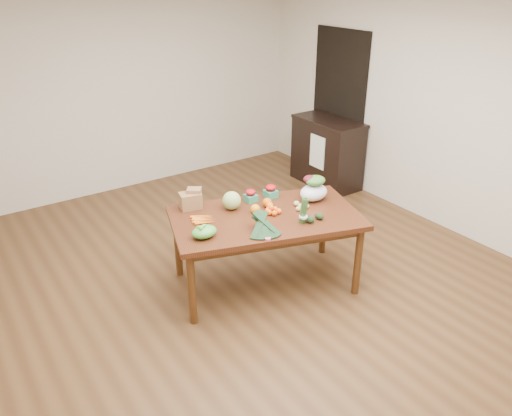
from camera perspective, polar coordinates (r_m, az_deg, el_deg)
floor at (r=5.03m, az=0.12°, el=-8.21°), size 6.00×6.00×0.00m
room_walls at (r=4.42m, az=0.14°, el=6.45°), size 5.02×6.02×2.70m
dining_table at (r=4.78m, az=1.05°, el=-4.85°), size 1.93×1.44×0.75m
doorway_dark at (r=7.21m, az=9.35°, el=11.31°), size 0.02×1.00×2.10m
cabinet at (r=7.12m, az=8.12°, el=6.33°), size 0.52×1.02×0.94m
dish_towel at (r=6.87m, az=7.01°, el=6.38°), size 0.02×0.28×0.45m
paper_bag at (r=4.74m, az=-7.51°, el=1.02°), size 0.32×0.29×0.19m
cabbage at (r=4.70m, az=-2.80°, el=0.87°), size 0.17×0.17×0.17m
strawberry_basket_a at (r=4.86m, az=-0.62°, el=1.31°), size 0.14×0.14×0.10m
strawberry_basket_b at (r=4.95m, az=1.69°, el=1.81°), size 0.14×0.14×0.10m
orange_a at (r=4.62m, az=-0.08°, el=-0.11°), size 0.09×0.09×0.09m
orange_b at (r=4.75m, az=1.29°, el=0.63°), size 0.09×0.09×0.09m
orange_c at (r=4.70m, az=1.58°, el=0.25°), size 0.07×0.07×0.07m
mandarin_cluster at (r=4.63m, az=1.74°, el=-0.11°), size 0.23×0.23×0.08m
carrots at (r=4.53m, az=-6.06°, el=-1.29°), size 0.27×0.25×0.03m
snap_pea_bag at (r=4.24m, az=-5.94°, el=-2.72°), size 0.22×0.17×0.10m
kale_bunch at (r=4.24m, az=0.97°, el=-2.10°), size 0.43×0.48×0.16m
asparagus_bundle at (r=4.43m, az=5.46°, el=-0.28°), size 0.11×0.14×0.26m
potato_a at (r=4.69m, az=4.86°, el=-0.09°), size 0.05×0.05×0.05m
potato_b at (r=4.72m, az=5.50°, el=0.02°), size 0.05×0.04×0.04m
potato_c at (r=4.75m, az=5.08°, el=0.24°), size 0.05×0.05×0.04m
potato_d at (r=4.79m, az=4.65°, el=0.52°), size 0.06×0.05×0.05m
potato_e at (r=4.75m, az=5.82°, el=0.20°), size 0.05×0.04×0.04m
avocado_a at (r=4.49m, az=6.13°, el=-1.29°), size 0.09×0.11×0.07m
avocado_b at (r=4.55m, az=7.23°, el=-0.96°), size 0.08×0.10×0.06m
salad_bag at (r=4.89m, az=6.63°, el=2.13°), size 0.35×0.30×0.23m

